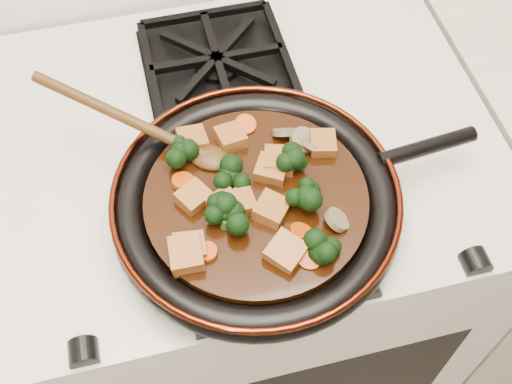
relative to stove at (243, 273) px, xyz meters
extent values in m
cube|color=beige|center=(0.00, 0.00, 0.00)|extent=(0.76, 0.60, 0.90)
cylinder|color=black|center=(-0.01, -0.15, 0.48)|extent=(0.35, 0.35, 0.01)
torus|color=black|center=(-0.01, -0.15, 0.49)|extent=(0.37, 0.37, 0.04)
torus|color=#4E190B|center=(-0.01, -0.15, 0.51)|extent=(0.37, 0.37, 0.01)
cylinder|color=black|center=(0.23, -0.13, 0.51)|extent=(0.14, 0.04, 0.02)
cylinder|color=black|center=(-0.01, -0.15, 0.50)|extent=(0.29, 0.29, 0.02)
cube|color=#935522|center=(0.00, -0.18, 0.52)|extent=(0.06, 0.06, 0.03)
cube|color=#935522|center=(-0.02, -0.05, 0.52)|extent=(0.04, 0.05, 0.03)
cube|color=#935522|center=(-0.10, -0.20, 0.52)|extent=(0.04, 0.04, 0.03)
cube|color=#935522|center=(-0.09, -0.14, 0.52)|extent=(0.05, 0.05, 0.03)
cube|color=#935522|center=(0.10, -0.09, 0.52)|extent=(0.04, 0.04, 0.02)
cube|color=#935522|center=(-0.07, -0.05, 0.52)|extent=(0.04, 0.04, 0.03)
cube|color=#935522|center=(-0.03, -0.16, 0.52)|extent=(0.04, 0.04, 0.02)
cube|color=#935522|center=(0.01, -0.24, 0.52)|extent=(0.06, 0.06, 0.03)
cube|color=#935522|center=(-0.05, -0.16, 0.52)|extent=(0.05, 0.05, 0.03)
cube|color=#935522|center=(-0.11, -0.21, 0.52)|extent=(0.04, 0.05, 0.03)
cube|color=#935522|center=(0.02, -0.12, 0.52)|extent=(0.05, 0.05, 0.02)
cube|color=#935522|center=(0.03, -0.11, 0.52)|extent=(0.05, 0.05, 0.02)
cylinder|color=#B23B04|center=(0.03, -0.21, 0.51)|extent=(0.03, 0.03, 0.02)
cylinder|color=#B23B04|center=(0.03, -0.25, 0.51)|extent=(0.03, 0.03, 0.02)
cylinder|color=#B23B04|center=(-0.08, -0.21, 0.51)|extent=(0.03, 0.03, 0.01)
cylinder|color=#B23B04|center=(-0.03, -0.15, 0.51)|extent=(0.03, 0.03, 0.02)
cylinder|color=#B23B04|center=(0.01, -0.03, 0.51)|extent=(0.03, 0.03, 0.02)
cylinder|color=#B23B04|center=(-0.09, -0.11, 0.51)|extent=(0.03, 0.03, 0.01)
cylinder|color=brown|center=(0.07, -0.08, 0.52)|extent=(0.05, 0.05, 0.02)
cylinder|color=brown|center=(0.08, -0.09, 0.52)|extent=(0.04, 0.04, 0.03)
cylinder|color=brown|center=(0.05, -0.06, 0.52)|extent=(0.04, 0.03, 0.03)
cylinder|color=brown|center=(0.08, -0.21, 0.52)|extent=(0.03, 0.03, 0.03)
cylinder|color=brown|center=(0.05, -0.24, 0.52)|extent=(0.03, 0.03, 0.03)
ellipsoid|color=#43290E|center=(-0.05, -0.08, 0.51)|extent=(0.07, 0.06, 0.02)
cylinder|color=#43290E|center=(-0.15, -0.01, 0.55)|extent=(0.02, 0.02, 0.25)
camera|label=1|loc=(-0.11, -0.58, 1.19)|focal=45.00mm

